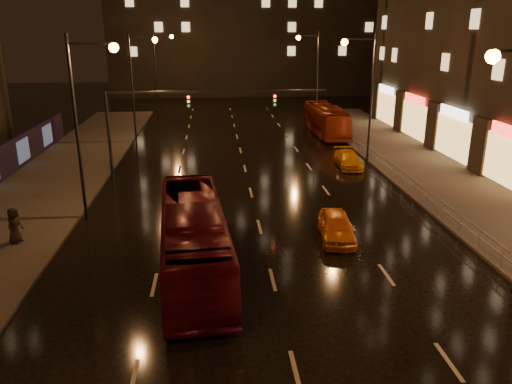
% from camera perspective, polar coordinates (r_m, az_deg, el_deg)
% --- Properties ---
extents(ground, '(140.00, 140.00, 0.00)m').
position_cam_1_polar(ground, '(36.50, -1.07, 1.89)').
color(ground, black).
rests_on(ground, ground).
extents(sidewalk_left, '(7.00, 70.00, 0.15)m').
position_cam_1_polar(sidewalk_left, '(33.53, -24.12, -1.09)').
color(sidewalk_left, '#38332D').
rests_on(sidewalk_left, ground).
extents(sidewalk_right, '(7.00, 70.00, 0.15)m').
position_cam_1_polar(sidewalk_right, '(35.38, 21.91, 0.15)').
color(sidewalk_right, '#38332D').
rests_on(sidewalk_right, ground).
extents(traffic_signal, '(15.31, 0.32, 6.20)m').
position_cam_1_polar(traffic_signal, '(35.49, -9.40, 9.03)').
color(traffic_signal, black).
rests_on(traffic_signal, ground).
extents(railing_right, '(0.05, 56.00, 1.00)m').
position_cam_1_polar(railing_right, '(36.48, 15.36, 2.69)').
color(railing_right, '#99999E').
rests_on(railing_right, sidewalk_right).
extents(bus_red, '(3.54, 11.44, 3.14)m').
position_cam_1_polar(bus_red, '(21.88, -7.16, -5.25)').
color(bus_red, '#4F0B15').
rests_on(bus_red, ground).
extents(bus_curb, '(2.62, 10.58, 2.94)m').
position_cam_1_polar(bus_curb, '(51.22, 7.99, 8.13)').
color(bus_curb, maroon).
rests_on(bus_curb, ground).
extents(taxi_near, '(2.07, 4.21, 1.38)m').
position_cam_1_polar(taxi_near, '(25.60, 9.17, -3.92)').
color(taxi_near, orange).
rests_on(taxi_near, ground).
extents(taxi_far, '(1.85, 4.26, 1.22)m').
position_cam_1_polar(taxi_far, '(39.32, 10.48, 3.70)').
color(taxi_far, orange).
rests_on(taxi_far, ground).
extents(pedestrian_c, '(0.82, 1.02, 1.81)m').
position_cam_1_polar(pedestrian_c, '(27.17, -25.90, -3.44)').
color(pedestrian_c, black).
rests_on(pedestrian_c, sidewalk_left).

